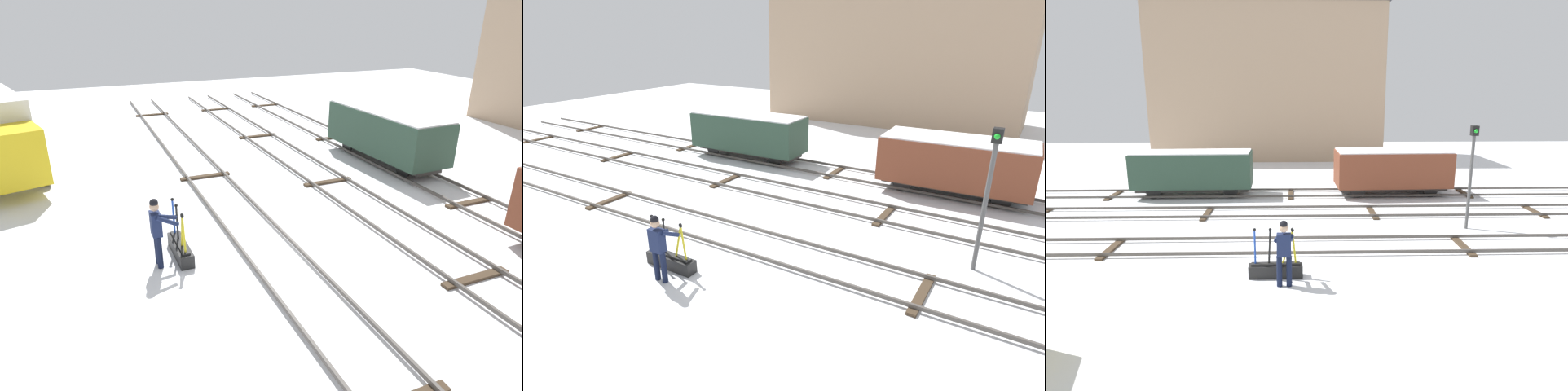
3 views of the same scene
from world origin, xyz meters
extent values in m
plane|color=white|center=(0.00, 0.00, 0.00)|extent=(60.00, 60.00, 0.00)
cube|color=#4C4742|center=(0.00, -0.72, 0.13)|extent=(44.00, 0.07, 0.10)
cube|color=#4C4742|center=(0.00, 0.72, 0.13)|extent=(44.00, 0.07, 0.10)
cube|color=#423323|center=(-17.60, 0.00, 0.04)|extent=(0.24, 1.94, 0.08)
cube|color=#423323|center=(-5.87, 0.00, 0.04)|extent=(0.24, 1.94, 0.08)
cube|color=#4C4742|center=(0.00, 3.38, 0.13)|extent=(44.00, 0.07, 0.10)
cube|color=#4C4742|center=(0.00, 4.82, 0.13)|extent=(44.00, 0.07, 0.10)
cube|color=#423323|center=(-17.60, 4.10, 0.04)|extent=(0.24, 1.94, 0.08)
cube|color=#423323|center=(-10.56, 4.10, 0.04)|extent=(0.24, 1.94, 0.08)
cube|color=#423323|center=(-3.52, 4.10, 0.04)|extent=(0.24, 1.94, 0.08)
cube|color=#423323|center=(3.52, 4.10, 0.04)|extent=(0.24, 1.94, 0.08)
cube|color=#4C4742|center=(0.00, 6.82, 0.13)|extent=(44.00, 0.07, 0.10)
cube|color=#4C4742|center=(0.00, 8.26, 0.13)|extent=(44.00, 0.07, 0.10)
cube|color=#423323|center=(-17.60, 7.54, 0.04)|extent=(0.24, 1.94, 0.08)
cube|color=#423323|center=(-8.80, 7.54, 0.04)|extent=(0.24, 1.94, 0.08)
cube|color=#423323|center=(0.00, 7.54, 0.04)|extent=(0.24, 1.94, 0.08)
cube|color=black|center=(-0.33, -2.25, 0.18)|extent=(1.53, 0.38, 0.36)
cube|color=black|center=(-0.33, -2.25, 0.39)|extent=(1.37, 0.22, 0.06)
cylinder|color=#1E47B7|center=(-0.90, -2.26, 0.88)|extent=(0.06, 0.06, 1.05)
sphere|color=black|center=(-0.90, -2.26, 1.41)|extent=(0.09, 0.09, 0.09)
cylinder|color=black|center=(-0.49, -2.25, 0.88)|extent=(0.11, 0.06, 1.05)
sphere|color=black|center=(-0.46, -2.25, 1.41)|extent=(0.09, 0.09, 0.09)
cylinder|color=yellow|center=(0.01, -2.24, 0.86)|extent=(0.35, 0.06, 1.02)
sphere|color=black|center=(0.15, -2.24, 1.37)|extent=(0.09, 0.09, 0.09)
cylinder|color=yellow|center=(0.19, -2.24, 0.88)|extent=(0.15, 0.06, 1.05)
sphere|color=black|center=(0.14, -2.24, 1.41)|extent=(0.09, 0.09, 0.09)
cylinder|color=#111831|center=(-0.20, -2.86, 0.43)|extent=(0.15, 0.15, 0.87)
cylinder|color=#111831|center=(0.06, -2.86, 0.43)|extent=(0.15, 0.15, 0.87)
cube|color=#192347|center=(-0.07, -2.86, 1.18)|extent=(0.38, 0.25, 0.62)
sphere|color=tan|center=(-0.07, -2.86, 1.64)|extent=(0.24, 0.24, 0.24)
sphere|color=black|center=(-0.07, -2.86, 1.74)|extent=(0.21, 0.21, 0.21)
cylinder|color=#192347|center=(-0.29, -2.58, 1.23)|extent=(0.12, 0.59, 0.25)
cylinder|color=#192347|center=(0.13, -2.60, 1.29)|extent=(0.12, 0.57, 0.37)
cube|color=gold|center=(-6.38, -6.59, 1.50)|extent=(2.40, 2.54, 1.90)
cube|color=black|center=(-5.51, -6.35, 1.83)|extent=(0.52, 1.73, 0.76)
cylinder|color=black|center=(-7.38, -5.71, 0.45)|extent=(0.93, 0.48, 0.90)
cylinder|color=black|center=(-10.93, -6.71, 0.45)|extent=(0.93, 0.48, 0.90)
cube|color=#2D2B28|center=(-4.79, 7.54, 0.40)|extent=(5.46, 1.36, 0.20)
cube|color=#284233|center=(-4.79, 7.54, 1.33)|extent=(5.77, 2.17, 1.67)
cube|color=white|center=(-4.79, 7.54, 2.20)|extent=(5.66, 2.08, 0.06)
cylinder|color=black|center=(-6.63, 6.93, 0.35)|extent=(0.70, 0.12, 0.70)
cylinder|color=black|center=(-6.66, 8.03, 0.35)|extent=(0.70, 0.12, 0.70)
cylinder|color=black|center=(-2.92, 7.05, 0.35)|extent=(0.70, 0.12, 0.70)
cylinder|color=black|center=(-2.95, 8.14, 0.35)|extent=(0.70, 0.12, 0.70)
camera|label=1|loc=(10.08, -4.26, 6.11)|focal=30.90mm
camera|label=2|loc=(7.55, -9.24, 6.08)|focal=29.13mm
camera|label=3|loc=(0.25, -13.67, 5.16)|focal=29.93mm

